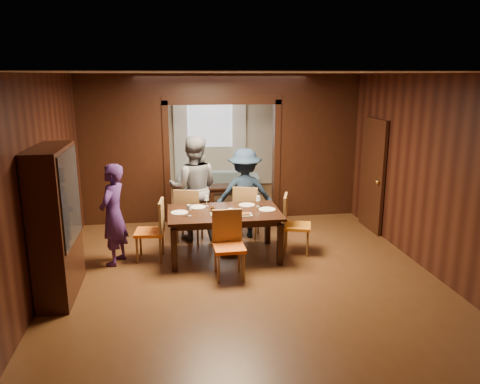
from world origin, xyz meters
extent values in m
plane|color=#533017|center=(0.00, 0.00, 0.00)|extent=(9.00, 9.00, 0.00)
cube|color=silver|center=(0.00, 0.00, 2.90)|extent=(5.50, 9.00, 0.02)
cube|color=black|center=(0.00, 4.50, 1.45)|extent=(5.50, 0.02, 2.90)
cube|color=black|center=(-2.75, 0.00, 1.45)|extent=(0.02, 9.00, 2.90)
cube|color=black|center=(2.75, 0.00, 1.45)|extent=(0.02, 9.00, 2.90)
cube|color=black|center=(-1.93, 1.60, 1.20)|extent=(1.65, 0.15, 2.40)
cube|color=black|center=(1.93, 1.60, 1.20)|extent=(1.65, 0.15, 2.40)
cube|color=black|center=(0.00, 1.60, 2.65)|extent=(5.50, 0.15, 0.50)
cube|color=beige|center=(0.00, 4.47, 1.45)|extent=(5.40, 0.04, 2.85)
imported|color=#3A1D57|center=(-1.93, -0.50, 0.79)|extent=(0.55, 0.67, 1.58)
imported|color=#5B5C63|center=(-0.64, 0.48, 0.92)|extent=(0.97, 0.79, 1.84)
imported|color=#152336|center=(0.27, 0.44, 0.81)|extent=(1.10, 0.70, 1.61)
imported|color=#819DA8|center=(0.15, 3.85, 0.29)|extent=(2.06, 0.93, 0.59)
imported|color=black|center=(-0.13, -0.37, 0.80)|extent=(0.32, 0.32, 0.08)
cube|color=black|center=(-0.21, -0.48, 0.38)|extent=(1.78, 1.11, 0.76)
cube|color=black|center=(0.19, 2.78, 0.20)|extent=(0.80, 0.50, 0.40)
cube|color=black|center=(-2.53, -1.50, 1.00)|extent=(0.40, 1.20, 2.00)
cube|color=black|center=(2.70, 0.50, 1.05)|extent=(0.06, 0.90, 2.10)
cube|color=silver|center=(0.00, 4.44, 1.70)|extent=(1.20, 0.03, 1.30)
cube|color=white|center=(-0.75, 4.40, 1.25)|extent=(0.35, 0.06, 2.40)
cube|color=white|center=(0.75, 4.40, 1.25)|extent=(0.35, 0.06, 2.40)
cylinder|color=white|center=(-0.92, -0.45, 0.77)|extent=(0.27, 0.27, 0.01)
cylinder|color=silver|center=(-0.62, -0.18, 0.77)|extent=(0.27, 0.27, 0.01)
cylinder|color=silver|center=(0.20, -0.18, 0.77)|extent=(0.27, 0.27, 0.01)
cylinder|color=white|center=(0.48, -0.48, 0.77)|extent=(0.27, 0.27, 0.01)
cylinder|color=white|center=(-0.22, -0.78, 0.77)|extent=(0.27, 0.27, 0.01)
cube|color=gray|center=(-0.29, -0.63, 0.78)|extent=(0.30, 0.20, 0.04)
cube|color=gray|center=(0.04, -0.74, 0.78)|extent=(0.30, 0.20, 0.04)
cylinder|color=silver|center=(-0.15, -0.80, 0.83)|extent=(0.07, 0.07, 0.14)
camera|label=1|loc=(-1.02, -7.57, 2.88)|focal=35.00mm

